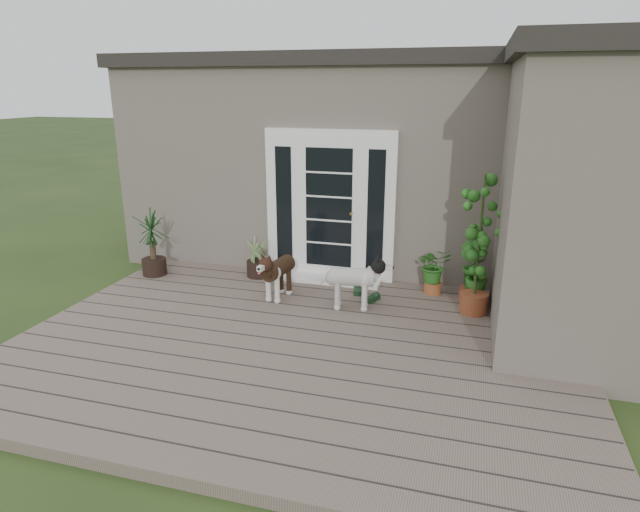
# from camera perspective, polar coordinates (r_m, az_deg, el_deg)

# --- Properties ---
(deck) EXTENTS (6.20, 4.60, 0.12)m
(deck) POSITION_cam_1_polar(r_m,az_deg,el_deg) (6.10, -2.63, -9.52)
(deck) COLOR #6B5B4C
(deck) RESTS_ON ground
(house_main) EXTENTS (7.40, 4.00, 3.10)m
(house_main) POSITION_cam_1_polar(r_m,az_deg,el_deg) (9.64, 5.41, 9.80)
(house_main) COLOR #665E54
(house_main) RESTS_ON ground
(roof_main) EXTENTS (7.60, 4.20, 0.20)m
(roof_main) POSITION_cam_1_polar(r_m,az_deg,el_deg) (9.56, 5.71, 19.64)
(roof_main) COLOR #2D2826
(roof_main) RESTS_ON house_main
(house_wing) EXTENTS (1.60, 2.40, 3.10)m
(house_wing) POSITION_cam_1_polar(r_m,az_deg,el_deg) (6.47, 25.85, 4.33)
(house_wing) COLOR #665E54
(house_wing) RESTS_ON ground
(roof_wing) EXTENTS (1.80, 2.60, 0.20)m
(roof_wing) POSITION_cam_1_polar(r_m,az_deg,el_deg) (6.36, 27.91, 18.93)
(roof_wing) COLOR #2D2826
(roof_wing) RESTS_ON house_wing
(door_unit) EXTENTS (1.90, 0.14, 2.15)m
(door_unit) POSITION_cam_1_polar(r_m,az_deg,el_deg) (7.78, 1.02, 5.36)
(door_unit) COLOR white
(door_unit) RESTS_ON deck
(door_step) EXTENTS (1.60, 0.40, 0.05)m
(door_step) POSITION_cam_1_polar(r_m,az_deg,el_deg) (7.88, 0.61, -2.42)
(door_step) COLOR white
(door_step) RESTS_ON deck
(brindle_dog) EXTENTS (0.42, 0.77, 0.61)m
(brindle_dog) POSITION_cam_1_polar(r_m,az_deg,el_deg) (7.17, -4.41, -2.14)
(brindle_dog) COLOR #372214
(brindle_dog) RESTS_ON deck
(white_dog) EXTENTS (0.78, 0.43, 0.62)m
(white_dog) POSITION_cam_1_polar(r_m,az_deg,el_deg) (6.82, 3.38, -3.12)
(white_dog) COLOR white
(white_dog) RESTS_ON deck
(spider_plant) EXTENTS (0.69, 0.69, 0.64)m
(spider_plant) POSITION_cam_1_polar(r_m,az_deg,el_deg) (8.02, -6.53, 0.05)
(spider_plant) COLOR #8AA767
(spider_plant) RESTS_ON deck
(yucca) EXTENTS (0.79, 0.79, 0.98)m
(yucca) POSITION_cam_1_polar(r_m,az_deg,el_deg) (8.37, -17.34, 1.31)
(yucca) COLOR black
(yucca) RESTS_ON deck
(herb_a) EXTENTS (0.61, 0.61, 0.57)m
(herb_a) POSITION_cam_1_polar(r_m,az_deg,el_deg) (7.48, 11.91, -1.79)
(herb_a) COLOR #164D1A
(herb_a) RESTS_ON deck
(herb_b) EXTENTS (0.54, 0.54, 0.57)m
(herb_b) POSITION_cam_1_polar(r_m,az_deg,el_deg) (7.40, 15.64, -2.29)
(herb_b) COLOR #1D5C1A
(herb_b) RESTS_ON deck
(herb_c) EXTENTS (0.46, 0.46, 0.51)m
(herb_c) POSITION_cam_1_polar(r_m,az_deg,el_deg) (7.22, 16.16, -3.10)
(herb_c) COLOR #1C6220
(herb_c) RESTS_ON deck
(sapling) EXTENTS (0.68, 0.68, 1.80)m
(sapling) POSITION_cam_1_polar(r_m,az_deg,el_deg) (6.78, 16.49, 1.28)
(sapling) COLOR #245217
(sapling) RESTS_ON deck
(clog_left) EXTENTS (0.18, 0.31, 0.09)m
(clog_left) POSITION_cam_1_polar(r_m,az_deg,el_deg) (7.42, 4.02, -3.60)
(clog_left) COLOR black
(clog_left) RESTS_ON deck
(clog_right) EXTENTS (0.23, 0.31, 0.08)m
(clog_right) POSITION_cam_1_polar(r_m,az_deg,el_deg) (7.17, 5.59, -4.42)
(clog_right) COLOR black
(clog_right) RESTS_ON deck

